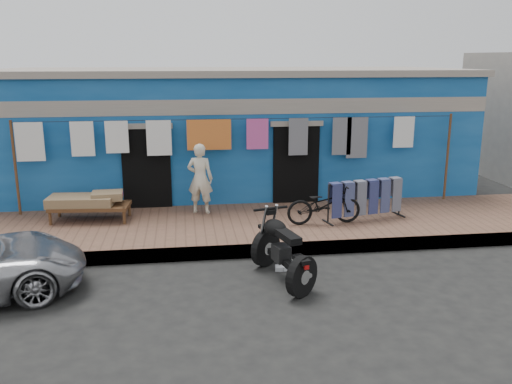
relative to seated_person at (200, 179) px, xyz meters
name	(u,v)px	position (x,y,z in m)	size (l,w,h in m)	color
ground	(273,291)	(1.00, -3.84, -1.04)	(80.00, 80.00, 0.00)	black
sidewalk	(250,227)	(1.00, -0.84, -0.91)	(28.00, 3.00, 0.25)	brown
curb	(259,251)	(1.00, -2.29, -0.91)	(28.00, 0.10, 0.25)	gray
building	(232,130)	(1.00, 3.15, 0.65)	(12.20, 5.20, 3.36)	#11488A
clothesline	(227,140)	(0.65, 0.41, 0.78)	(10.06, 0.06, 2.10)	brown
seated_person	(200,179)	(0.00, 0.00, 0.00)	(0.57, 0.38, 1.58)	beige
bicycle	(324,200)	(2.53, -1.17, -0.28)	(0.55, 1.56, 1.01)	black
motorcycle	(283,248)	(1.24, -3.41, -0.47)	(1.06, 1.87, 1.14)	black
charpoy	(90,207)	(-2.36, -0.26, -0.50)	(1.79, 0.96, 0.58)	brown
jeans_rack	(365,199)	(3.48, -0.99, -0.34)	(1.90, 0.78, 0.89)	black
litter_a	(286,267)	(1.38, -2.98, -1.00)	(0.18, 0.14, 0.08)	silver
litter_b	(307,260)	(1.85, -2.64, -1.00)	(0.14, 0.11, 0.07)	silver
litter_c	(279,268)	(1.26, -2.98, -1.00)	(0.18, 0.14, 0.07)	silver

